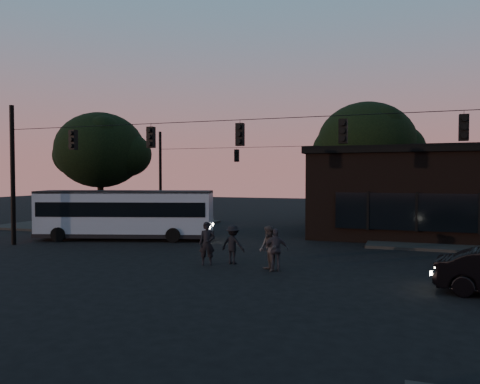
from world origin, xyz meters
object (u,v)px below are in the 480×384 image
(building, at_px, (441,192))
(pedestrian_b, at_px, (269,248))
(pedestrian_a, at_px, (207,243))
(bus, at_px, (125,212))
(pedestrian_c, at_px, (276,250))
(pedestrian_d, at_px, (233,244))

(building, relative_size, pedestrian_b, 8.67)
(building, bearing_deg, pedestrian_a, -125.56)
(bus, xyz_separation_m, pedestrian_c, (10.66, -5.80, -0.76))
(pedestrian_b, bearing_deg, pedestrian_d, -153.74)
(bus, height_order, pedestrian_c, bus)
(building, relative_size, pedestrian_d, 9.37)
(bus, height_order, pedestrian_b, bus)
(bus, relative_size, pedestrian_b, 5.84)
(building, bearing_deg, pedestrian_d, -124.08)
(pedestrian_c, xyz_separation_m, pedestrian_d, (-2.10, 0.85, -0.02))
(pedestrian_a, distance_m, pedestrian_c, 3.04)
(bus, distance_m, pedestrian_b, 11.95)
(pedestrian_a, relative_size, pedestrian_d, 1.10)
(building, xyz_separation_m, pedestrian_d, (-8.90, -13.15, -1.89))
(pedestrian_a, distance_m, pedestrian_b, 2.78)
(bus, bearing_deg, building, 8.02)
(pedestrian_a, height_order, pedestrian_c, pedestrian_a)
(bus, bearing_deg, pedestrian_c, -45.69)
(pedestrian_a, height_order, pedestrian_d, pedestrian_a)
(building, distance_m, pedestrian_a, 16.99)
(pedestrian_b, height_order, pedestrian_c, pedestrian_b)
(building, height_order, pedestrian_b, building)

